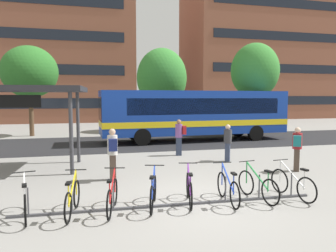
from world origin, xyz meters
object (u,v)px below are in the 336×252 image
(parked_bicycle_blue_3, at_px, (153,193))
(commuter_teal_pack_3, at_px, (297,146))
(street_tree_0, at_px, (30,72))
(parked_bicycle_blue_5, at_px, (228,188))
(street_tree_2, at_px, (255,71))
(city_bus, at_px, (194,113))
(parked_bicycle_green_6, at_px, (258,186))
(commuter_olive_pack_2, at_px, (228,140))
(parked_bicycle_white_0, at_px, (25,202))
(transit_shelter, at_px, (0,92))
(parked_bicycle_yellow_1, at_px, (73,199))
(parked_bicycle_purple_4, at_px, (189,189))
(parked_bicycle_red_2, at_px, (112,197))
(street_tree_1, at_px, (162,78))
(commuter_red_pack_0, at_px, (180,135))
(commuter_navy_pack_1, at_px, (113,151))
(parked_bicycle_white_7, at_px, (292,184))

(parked_bicycle_blue_3, bearing_deg, commuter_teal_pack_3, -51.39)
(commuter_teal_pack_3, relative_size, street_tree_0, 0.26)
(parked_bicycle_blue_5, height_order, street_tree_2, street_tree_2)
(city_bus, height_order, commuter_teal_pack_3, city_bus)
(parked_bicycle_green_6, bearing_deg, commuter_olive_pack_2, -24.74)
(parked_bicycle_white_0, relative_size, transit_shelter, 0.27)
(city_bus, bearing_deg, parked_bicycle_yellow_1, 56.70)
(parked_bicycle_purple_4, relative_size, street_tree_0, 0.26)
(commuter_teal_pack_3, bearing_deg, parked_bicycle_white_0, 142.50)
(parked_bicycle_green_6, xyz_separation_m, transit_shelter, (-7.67, 5.40, 2.61))
(city_bus, xyz_separation_m, parked_bicycle_white_0, (-7.91, -11.62, -1.39))
(transit_shelter, height_order, commuter_teal_pack_3, transit_shelter)
(commuter_olive_pack_2, bearing_deg, parked_bicycle_red_2, -15.17)
(parked_bicycle_green_6, height_order, commuter_teal_pack_3, commuter_teal_pack_3)
(parked_bicycle_red_2, relative_size, commuter_teal_pack_3, 1.02)
(city_bus, bearing_deg, parked_bicycle_purple_4, 68.32)
(parked_bicycle_blue_5, xyz_separation_m, street_tree_1, (2.19, 18.20, 4.01))
(transit_shelter, relative_size, commuter_olive_pack_2, 3.89)
(parked_bicycle_purple_4, bearing_deg, transit_shelter, 60.68)
(parked_bicycle_yellow_1, distance_m, parked_bicycle_blue_5, 3.95)
(parked_bicycle_blue_3, bearing_deg, street_tree_0, 34.21)
(street_tree_2, bearing_deg, parked_bicycle_white_0, -133.29)
(commuter_red_pack_0, bearing_deg, parked_bicycle_blue_5, 94.28)
(parked_bicycle_purple_4, relative_size, parked_bicycle_green_6, 0.99)
(parked_bicycle_red_2, relative_size, transit_shelter, 0.27)
(parked_bicycle_green_6, xyz_separation_m, commuter_olive_pack_2, (1.38, 5.03, 0.55))
(commuter_red_pack_0, distance_m, street_tree_0, 13.47)
(parked_bicycle_green_6, bearing_deg, parked_bicycle_white_0, 79.97)
(street_tree_1, bearing_deg, parked_bicycle_blue_3, -103.02)
(parked_bicycle_blue_3, xyz_separation_m, commuter_teal_pack_3, (6.01, 2.60, 0.58))
(parked_bicycle_green_6, height_order, street_tree_1, street_tree_1)
(commuter_navy_pack_1, bearing_deg, commuter_red_pack_0, -41.14)
(transit_shelter, bearing_deg, street_tree_1, 58.70)
(parked_bicycle_yellow_1, height_order, commuter_olive_pack_2, commuter_olive_pack_2)
(parked_bicycle_white_7, height_order, commuter_red_pack_0, commuter_red_pack_0)
(parked_bicycle_blue_3, distance_m, parked_bicycle_white_7, 3.91)
(commuter_red_pack_0, xyz_separation_m, commuter_navy_pack_1, (-3.41, -3.88, 0.01))
(parked_bicycle_purple_4, bearing_deg, parked_bicycle_red_2, 107.21)
(parked_bicycle_white_0, height_order, parked_bicycle_white_7, same)
(parked_bicycle_red_2, distance_m, street_tree_2, 19.33)
(parked_bicycle_green_6, relative_size, street_tree_2, 0.25)
(parked_bicycle_green_6, relative_size, street_tree_0, 0.26)
(parked_bicycle_blue_3, bearing_deg, commuter_red_pack_0, -5.63)
(commuter_teal_pack_3, distance_m, street_tree_2, 13.45)
(parked_bicycle_white_0, height_order, parked_bicycle_blue_3, same)
(street_tree_0, height_order, street_tree_2, street_tree_2)
(parked_bicycle_white_0, bearing_deg, commuter_red_pack_0, -50.43)
(city_bus, xyz_separation_m, transit_shelter, (-9.71, -6.28, 1.22))
(street_tree_1, relative_size, street_tree_2, 0.99)
(parked_bicycle_purple_4, distance_m, parked_bicycle_white_7, 2.94)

